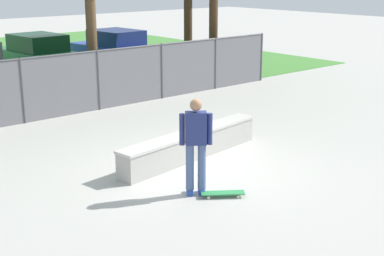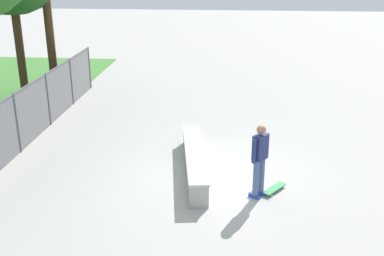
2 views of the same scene
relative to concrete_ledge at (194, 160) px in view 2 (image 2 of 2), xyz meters
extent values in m
plane|color=#ADAAA3|center=(-0.37, -0.56, -0.31)|extent=(80.00, 80.00, 0.00)
cube|color=#A8A59E|center=(0.00, 0.00, -0.03)|extent=(4.04, 0.99, 0.55)
cube|color=beige|center=(0.00, 0.00, 0.27)|extent=(4.08, 1.04, 0.06)
cube|color=#2647A5|center=(-1.36, -1.54, -0.26)|extent=(0.24, 0.27, 0.10)
cube|color=#2647A5|center=(-1.18, -1.67, -0.26)|extent=(0.24, 0.27, 0.10)
cylinder|color=#475B89|center=(-1.38, -1.57, 0.23)|extent=(0.15, 0.15, 0.88)
cylinder|color=#475B89|center=(-1.20, -1.70, 0.23)|extent=(0.15, 0.15, 0.88)
cube|color=navy|center=(-1.29, -1.63, 0.97)|extent=(0.44, 0.40, 0.60)
cylinder|color=navy|center=(-1.49, -1.48, 0.95)|extent=(0.10, 0.10, 0.58)
cylinder|color=navy|center=(-1.09, -1.78, 0.95)|extent=(0.10, 0.10, 0.58)
sphere|color=#9E7051|center=(-1.29, -1.63, 1.40)|extent=(0.22, 0.22, 0.22)
cube|color=#2D8C4C|center=(-0.99, -2.05, -0.23)|extent=(0.76, 0.64, 0.02)
cube|color=#B2B2B7|center=(-0.77, -2.21, -0.25)|extent=(0.13, 0.15, 0.02)
cube|color=#B2B2B7|center=(-1.21, -1.89, -0.25)|extent=(0.13, 0.15, 0.02)
cylinder|color=silver|center=(-0.82, -2.28, -0.28)|extent=(0.06, 0.06, 0.05)
cylinder|color=silver|center=(-0.72, -2.14, -0.28)|extent=(0.06, 0.06, 0.05)
cylinder|color=silver|center=(-1.26, -1.96, -0.28)|extent=(0.06, 0.06, 0.05)
cylinder|color=silver|center=(-1.16, -1.82, -0.28)|extent=(0.06, 0.06, 0.05)
cylinder|color=#4C4C51|center=(0.82, 5.19, 0.59)|extent=(0.07, 0.07, 1.79)
cylinder|color=#4C4C51|center=(3.19, 5.19, 0.59)|extent=(0.07, 0.07, 1.79)
cylinder|color=#4C4C51|center=(5.55, 5.19, 0.59)|extent=(0.07, 0.07, 1.79)
cylinder|color=#4C4C51|center=(7.92, 5.19, 0.59)|extent=(0.07, 0.07, 1.79)
cylinder|color=#47301E|center=(6.11, 7.33, 1.59)|extent=(0.32, 0.32, 3.80)
cylinder|color=#47301E|center=(6.32, 6.15, 2.36)|extent=(0.32, 0.32, 5.33)
camera|label=1|loc=(-7.53, -8.80, 3.67)|focal=51.47mm
camera|label=2|loc=(-11.27, -0.93, 5.10)|focal=43.52mm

